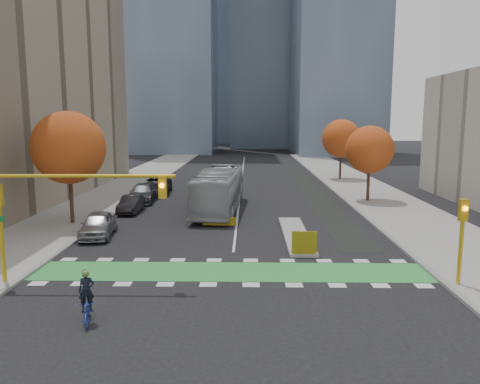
{
  "coord_description": "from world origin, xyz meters",
  "views": [
    {
      "loc": [
        0.87,
        -21.22,
        7.61
      ],
      "look_at": [
        0.32,
        8.45,
        3.0
      ],
      "focal_mm": 35.0,
      "sensor_mm": 36.0,
      "label": 1
    }
  ],
  "objects_px": {
    "bus": "(219,190)",
    "parked_car_d": "(156,186)",
    "tree_east_near": "(370,150)",
    "parked_car_a": "(98,224)",
    "traffic_signal_west": "(54,199)",
    "hazard_board": "(304,243)",
    "parked_car_b": "(131,204)",
    "cyclist": "(87,305)",
    "tree_east_far": "(341,139)",
    "parked_car_c": "(143,193)",
    "traffic_signal_east": "(462,229)",
    "tree_west": "(69,148)"
  },
  "relations": [
    {
      "from": "cyclist",
      "to": "bus",
      "type": "distance_m",
      "value": 22.31
    },
    {
      "from": "traffic_signal_west",
      "to": "cyclist",
      "type": "xyz_separation_m",
      "value": [
        2.71,
        -4.04,
        -3.35
      ]
    },
    {
      "from": "hazard_board",
      "to": "tree_west",
      "type": "distance_m",
      "value": 18.44
    },
    {
      "from": "tree_east_far",
      "to": "bus",
      "type": "xyz_separation_m",
      "value": [
        -14.1,
        -20.56,
        -3.46
      ]
    },
    {
      "from": "traffic_signal_east",
      "to": "parked_car_c",
      "type": "bearing_deg",
      "value": 131.49
    },
    {
      "from": "parked_car_b",
      "to": "parked_car_d",
      "type": "xyz_separation_m",
      "value": [
        0.15,
        10.0,
        0.14
      ]
    },
    {
      "from": "tree_west",
      "to": "cyclist",
      "type": "relative_size",
      "value": 4.01
    },
    {
      "from": "hazard_board",
      "to": "tree_east_far",
      "type": "distance_m",
      "value": 35.13
    },
    {
      "from": "bus",
      "to": "parked_car_a",
      "type": "relative_size",
      "value": 2.7
    },
    {
      "from": "traffic_signal_west",
      "to": "parked_car_b",
      "type": "height_order",
      "value": "traffic_signal_west"
    },
    {
      "from": "traffic_signal_west",
      "to": "parked_car_d",
      "type": "xyz_separation_m",
      "value": [
        -0.75,
        27.06,
        -3.2
      ]
    },
    {
      "from": "tree_east_near",
      "to": "bus",
      "type": "distance_m",
      "value": 14.67
    },
    {
      "from": "traffic_signal_east",
      "to": "traffic_signal_west",
      "type": "bearing_deg",
      "value": -179.99
    },
    {
      "from": "tree_east_near",
      "to": "parked_car_c",
      "type": "relative_size",
      "value": 1.25
    },
    {
      "from": "traffic_signal_east",
      "to": "parked_car_b",
      "type": "height_order",
      "value": "traffic_signal_east"
    },
    {
      "from": "traffic_signal_east",
      "to": "parked_car_b",
      "type": "xyz_separation_m",
      "value": [
        -19.33,
        17.05,
        -2.04
      ]
    },
    {
      "from": "bus",
      "to": "parked_car_c",
      "type": "relative_size",
      "value": 2.26
    },
    {
      "from": "tree_east_near",
      "to": "cyclist",
      "type": "xyz_separation_m",
      "value": [
        -17.22,
        -26.55,
        -4.18
      ]
    },
    {
      "from": "parked_car_c",
      "to": "tree_east_far",
      "type": "bearing_deg",
      "value": 35.26
    },
    {
      "from": "parked_car_c",
      "to": "hazard_board",
      "type": "bearing_deg",
      "value": -55.32
    },
    {
      "from": "traffic_signal_west",
      "to": "parked_car_c",
      "type": "bearing_deg",
      "value": 92.78
    },
    {
      "from": "cyclist",
      "to": "traffic_signal_east",
      "type": "bearing_deg",
      "value": -0.56
    },
    {
      "from": "bus",
      "to": "parked_car_d",
      "type": "distance_m",
      "value": 11.57
    },
    {
      "from": "traffic_signal_west",
      "to": "parked_car_d",
      "type": "bearing_deg",
      "value": 91.58
    },
    {
      "from": "traffic_signal_west",
      "to": "traffic_signal_east",
      "type": "bearing_deg",
      "value": 0.01
    },
    {
      "from": "cyclist",
      "to": "tree_west",
      "type": "bearing_deg",
      "value": 97.28
    },
    {
      "from": "tree_west",
      "to": "tree_east_near",
      "type": "distance_m",
      "value": 26.01
    },
    {
      "from": "cyclist",
      "to": "parked_car_d",
      "type": "bearing_deg",
      "value": 81.35
    },
    {
      "from": "tree_east_near",
      "to": "hazard_board",
      "type": "bearing_deg",
      "value": -114.2
    },
    {
      "from": "traffic_signal_east",
      "to": "bus",
      "type": "bearing_deg",
      "value": 124.0
    },
    {
      "from": "hazard_board",
      "to": "parked_car_b",
      "type": "distance_m",
      "value": 17.8
    },
    {
      "from": "cyclist",
      "to": "parked_car_b",
      "type": "xyz_separation_m",
      "value": [
        -3.61,
        21.1,
        0.01
      ]
    },
    {
      "from": "traffic_signal_east",
      "to": "cyclist",
      "type": "distance_m",
      "value": 16.36
    },
    {
      "from": "tree_east_near",
      "to": "parked_car_a",
      "type": "height_order",
      "value": "tree_east_near"
    },
    {
      "from": "hazard_board",
      "to": "tree_east_far",
      "type": "relative_size",
      "value": 0.18
    },
    {
      "from": "bus",
      "to": "tree_east_near",
      "type": "bearing_deg",
      "value": 22.26
    },
    {
      "from": "cyclist",
      "to": "parked_car_b",
      "type": "bearing_deg",
      "value": 84.72
    },
    {
      "from": "tree_east_far",
      "to": "cyclist",
      "type": "bearing_deg",
      "value": -112.6
    },
    {
      "from": "parked_car_c",
      "to": "parked_car_a",
      "type": "bearing_deg",
      "value": -92.17
    },
    {
      "from": "traffic_signal_east",
      "to": "parked_car_d",
      "type": "xyz_separation_m",
      "value": [
        -19.18,
        27.05,
        -1.9
      ]
    },
    {
      "from": "tree_west",
      "to": "tree_east_far",
      "type": "xyz_separation_m",
      "value": [
        24.5,
        26.0,
        -0.38
      ]
    },
    {
      "from": "hazard_board",
      "to": "parked_car_d",
      "type": "height_order",
      "value": "parked_car_d"
    },
    {
      "from": "tree_east_far",
      "to": "parked_car_c",
      "type": "bearing_deg",
      "value": -142.57
    },
    {
      "from": "cyclist",
      "to": "parked_car_d",
      "type": "height_order",
      "value": "cyclist"
    },
    {
      "from": "tree_east_near",
      "to": "parked_car_d",
      "type": "xyz_separation_m",
      "value": [
        -20.68,
        4.54,
        -4.03
      ]
    },
    {
      "from": "hazard_board",
      "to": "parked_car_a",
      "type": "distance_m",
      "value": 13.69
    },
    {
      "from": "tree_east_near",
      "to": "bus",
      "type": "height_order",
      "value": "tree_east_near"
    },
    {
      "from": "parked_car_a",
      "to": "parked_car_b",
      "type": "relative_size",
      "value": 1.12
    },
    {
      "from": "tree_east_far",
      "to": "cyclist",
      "type": "height_order",
      "value": "tree_east_far"
    },
    {
      "from": "tree_west",
      "to": "tree_east_near",
      "type": "height_order",
      "value": "tree_west"
    }
  ]
}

